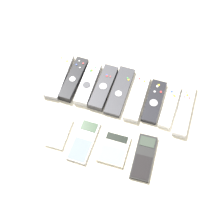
# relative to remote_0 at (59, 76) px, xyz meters

# --- Properties ---
(ground_plane) EXTENTS (3.00, 3.00, 0.00)m
(ground_plane) POSITION_rel_remote_0_xyz_m (0.24, -0.12, -0.01)
(ground_plane) COLOR beige
(remote_0) EXTENTS (0.07, 0.20, 0.02)m
(remote_0) POSITION_rel_remote_0_xyz_m (0.00, 0.00, 0.00)
(remote_0) COLOR gray
(remote_0) RESTS_ON ground_plane
(remote_1) EXTENTS (0.05, 0.19, 0.03)m
(remote_1) POSITION_rel_remote_0_xyz_m (0.06, 0.00, 0.00)
(remote_1) COLOR black
(remote_1) RESTS_ON ground_plane
(remote_2) EXTENTS (0.05, 0.19, 0.03)m
(remote_2) POSITION_rel_remote_0_xyz_m (0.12, -0.00, 0.00)
(remote_2) COLOR #B7B7BC
(remote_2) RESTS_ON ground_plane
(remote_3) EXTENTS (0.06, 0.19, 0.03)m
(remote_3) POSITION_rel_remote_0_xyz_m (0.18, -0.00, 0.00)
(remote_3) COLOR #333338
(remote_3) RESTS_ON ground_plane
(remote_4) EXTENTS (0.06, 0.21, 0.02)m
(remote_4) POSITION_rel_remote_0_xyz_m (0.24, 0.00, -0.00)
(remote_4) COLOR #333338
(remote_4) RESTS_ON ground_plane
(remote_5) EXTENTS (0.05, 0.20, 0.02)m
(remote_5) POSITION_rel_remote_0_xyz_m (0.30, -0.00, 0.00)
(remote_5) COLOR silver
(remote_5) RESTS_ON ground_plane
(remote_6) EXTENTS (0.05, 0.18, 0.02)m
(remote_6) POSITION_rel_remote_0_xyz_m (0.37, -0.00, -0.00)
(remote_6) COLOR black
(remote_6) RESTS_ON ground_plane
(remote_7) EXTENTS (0.05, 0.19, 0.02)m
(remote_7) POSITION_rel_remote_0_xyz_m (0.42, -0.00, -0.00)
(remote_7) COLOR white
(remote_7) RESTS_ON ground_plane
(remote_8) EXTENTS (0.05, 0.21, 0.02)m
(remote_8) POSITION_rel_remote_0_xyz_m (0.48, -0.00, 0.00)
(remote_8) COLOR silver
(remote_8) RESTS_ON ground_plane
(calculator_0) EXTENTS (0.07, 0.12, 0.01)m
(calculator_0) POSITION_rel_remote_0_xyz_m (0.09, -0.22, -0.00)
(calculator_0) COLOR silver
(calculator_0) RESTS_ON ground_plane
(calculator_1) EXTENTS (0.07, 0.16, 0.01)m
(calculator_1) POSITION_rel_remote_0_xyz_m (0.18, -0.22, -0.00)
(calculator_1) COLOR #B2B2B7
(calculator_1) RESTS_ON ground_plane
(calculator_2) EXTENTS (0.09, 0.11, 0.01)m
(calculator_2) POSITION_rel_remote_0_xyz_m (0.28, -0.22, -0.00)
(calculator_2) COLOR beige
(calculator_2) RESTS_ON ground_plane
(calculator_3) EXTENTS (0.07, 0.16, 0.01)m
(calculator_3) POSITION_rel_remote_0_xyz_m (0.38, -0.22, -0.00)
(calculator_3) COLOR black
(calculator_3) RESTS_ON ground_plane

